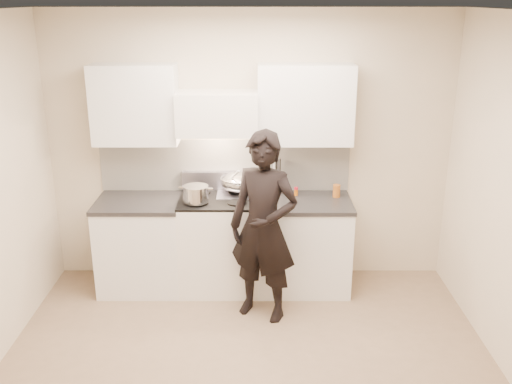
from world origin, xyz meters
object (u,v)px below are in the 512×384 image
(stove, at_px, (219,242))
(wok, at_px, (239,182))
(person, at_px, (264,227))
(utensil_crock, at_px, (276,182))
(counter_right, at_px, (303,244))

(stove, relative_size, wok, 2.10)
(wok, xyz_separation_m, person, (0.23, -0.70, -0.20))
(wok, distance_m, utensil_crock, 0.38)
(stove, bearing_deg, wok, 35.90)
(wok, distance_m, person, 0.76)
(wok, bearing_deg, utensil_crock, 11.98)
(stove, distance_m, wok, 0.64)
(wok, xyz_separation_m, utensil_crock, (0.37, 0.08, -0.03))
(utensil_crock, bearing_deg, counter_right, -40.45)
(stove, height_order, wok, wok)
(stove, relative_size, person, 0.55)
(counter_right, height_order, wok, wok)
(wok, height_order, person, person)
(wok, relative_size, person, 0.26)
(person, bearing_deg, counter_right, 78.60)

